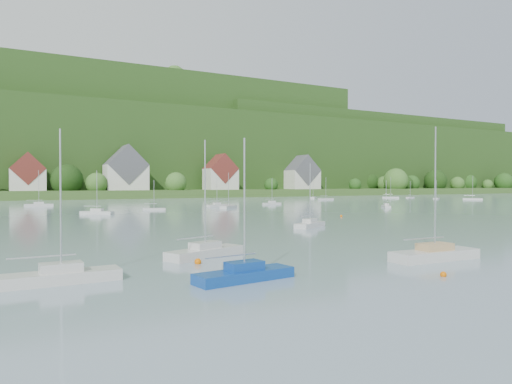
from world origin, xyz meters
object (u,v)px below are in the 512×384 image
at_px(near_sailboat_2, 435,253).
at_px(near_sailboat_1, 244,273).
at_px(near_sailboat_3, 310,224).
at_px(near_sailboat_0, 61,275).
at_px(near_sailboat_6, 205,251).

bearing_deg(near_sailboat_2, near_sailboat_1, -178.98).
bearing_deg(near_sailboat_1, near_sailboat_3, 41.38).
bearing_deg(near_sailboat_2, near_sailboat_0, 171.42).
bearing_deg(near_sailboat_0, near_sailboat_3, 32.21).
bearing_deg(near_sailboat_2, near_sailboat_3, 76.61).
relative_size(near_sailboat_0, near_sailboat_6, 0.97).
distance_m(near_sailboat_2, near_sailboat_3, 25.99).
distance_m(near_sailboat_1, near_sailboat_3, 33.25).
height_order(near_sailboat_0, near_sailboat_2, near_sailboat_2).
distance_m(near_sailboat_2, near_sailboat_6, 16.69).
relative_size(near_sailboat_2, near_sailboat_3, 1.19).
xyz_separation_m(near_sailboat_3, near_sailboat_6, (-20.57, -16.23, 0.02)).
height_order(near_sailboat_1, near_sailboat_6, near_sailboat_6).
xyz_separation_m(near_sailboat_0, near_sailboat_1, (9.23, -4.14, -0.01)).
distance_m(near_sailboat_0, near_sailboat_6, 11.44).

